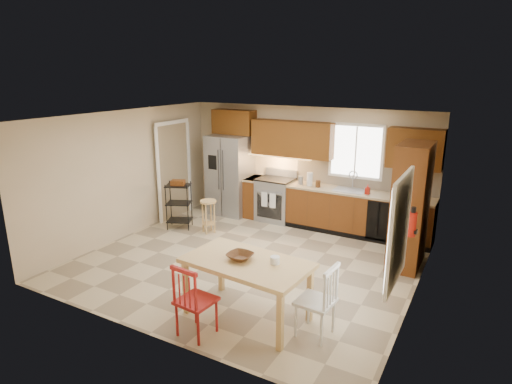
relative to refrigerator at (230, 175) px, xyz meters
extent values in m
plane|color=tan|center=(1.70, -2.12, -0.91)|extent=(5.50, 5.50, 0.00)
cube|color=silver|center=(1.70, -2.12, 1.59)|extent=(5.50, 5.00, 0.02)
cube|color=#CCB793|center=(1.70, 0.38, 0.34)|extent=(5.50, 0.02, 2.50)
cube|color=#CCB793|center=(1.70, -4.62, 0.34)|extent=(5.50, 0.02, 2.50)
cube|color=#CCB793|center=(-1.05, -2.12, 0.34)|extent=(0.02, 5.00, 2.50)
cube|color=#CCB793|center=(4.45, -2.12, 0.34)|extent=(0.02, 5.00, 2.50)
cube|color=gray|center=(0.00, 0.00, 0.00)|extent=(0.92, 0.75, 1.82)
cube|color=gray|center=(1.15, 0.06, -0.45)|extent=(0.76, 0.63, 0.92)
cube|color=#602D11|center=(0.60, 0.08, -0.46)|extent=(0.30, 0.60, 0.90)
cube|color=#602D11|center=(2.99, 0.08, -0.46)|extent=(2.92, 0.60, 0.90)
cube|color=black|center=(3.55, -0.22, -0.46)|extent=(0.60, 0.02, 0.78)
cube|color=beige|center=(2.99, 0.36, 0.27)|extent=(2.92, 0.03, 0.55)
cube|color=#643710|center=(0.00, 0.20, 1.19)|extent=(1.00, 0.35, 0.55)
cube|color=#643710|center=(1.45, 0.20, 0.92)|extent=(1.80, 0.35, 0.75)
cube|color=#643710|center=(3.95, 0.20, 0.92)|extent=(1.00, 0.35, 0.75)
cube|color=white|center=(2.80, 0.35, 0.74)|extent=(1.12, 0.04, 1.12)
cube|color=gray|center=(2.80, 0.08, -0.05)|extent=(0.62, 0.46, 0.16)
cube|color=#FFBF66|center=(1.15, 0.17, 0.52)|extent=(1.60, 0.30, 0.01)
imported|color=#A9170B|center=(3.18, -0.02, 0.09)|extent=(0.09, 0.09, 0.19)
cylinder|color=silver|center=(1.95, 0.03, 0.13)|extent=(0.12, 0.12, 0.28)
cylinder|color=gray|center=(1.75, 0.03, 0.08)|extent=(0.11, 0.11, 0.18)
cylinder|color=#502E15|center=(2.15, 0.00, 0.06)|extent=(0.10, 0.10, 0.14)
cube|color=#602D11|center=(4.13, -0.93, 0.14)|extent=(0.50, 0.95, 2.10)
cylinder|color=#A9170B|center=(4.33, -1.98, 0.19)|extent=(0.12, 0.12, 0.36)
cube|color=white|center=(4.38, -3.27, 0.54)|extent=(0.04, 1.02, 1.32)
cube|color=#8C7A59|center=(-0.97, -0.82, 0.14)|extent=(0.04, 0.95, 2.10)
imported|color=#502E15|center=(2.47, -3.65, -0.10)|extent=(0.36, 0.36, 0.08)
cylinder|color=silver|center=(2.93, -3.55, -0.07)|extent=(0.14, 0.14, 0.15)
camera|label=1|loc=(5.17, -8.07, 2.29)|focal=30.00mm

